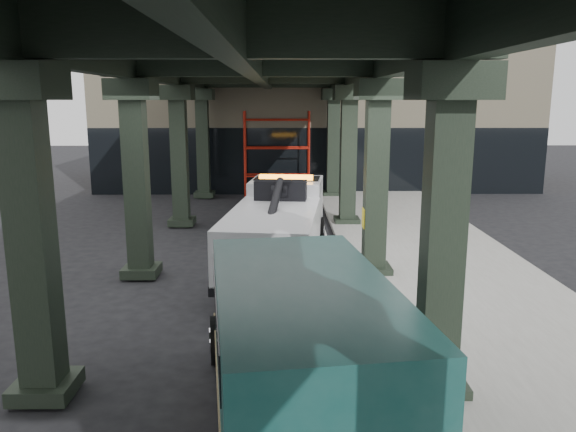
{
  "coord_description": "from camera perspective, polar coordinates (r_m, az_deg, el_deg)",
  "views": [
    {
      "loc": [
        0.24,
        -11.95,
        4.5
      ],
      "look_at": [
        0.39,
        1.56,
        1.7
      ],
      "focal_mm": 35.0,
      "sensor_mm": 36.0,
      "label": 1
    }
  ],
  "objects": [
    {
      "name": "ground",
      "position": [
        12.77,
        -1.68,
        -8.93
      ],
      "size": [
        90.0,
        90.0,
        0.0
      ],
      "primitive_type": "plane",
      "color": "black",
      "rests_on": "ground"
    },
    {
      "name": "sidewalk",
      "position": [
        15.24,
        15.71,
        -5.62
      ],
      "size": [
        5.0,
        40.0,
        0.15
      ],
      "primitive_type": "cube",
      "color": "gray",
      "rests_on": "ground"
    },
    {
      "name": "lane_stripe",
      "position": [
        14.73,
        5.13,
        -6.11
      ],
      "size": [
        0.12,
        38.0,
        0.01
      ],
      "primitive_type": "cube",
      "color": "silver",
      "rests_on": "ground"
    },
    {
      "name": "viaduct",
      "position": [
        14.0,
        -3.36,
        15.62
      ],
      "size": [
        7.4,
        32.0,
        6.4
      ],
      "color": "black",
      "rests_on": "ground"
    },
    {
      "name": "building",
      "position": [
        32.01,
        2.59,
        10.8
      ],
      "size": [
        22.0,
        10.0,
        8.0
      ],
      "primitive_type": "cube",
      "color": "#C6B793",
      "rests_on": "ground"
    },
    {
      "name": "scaffolding",
      "position": [
        26.71,
        -1.13,
        6.56
      ],
      "size": [
        3.08,
        0.88,
        4.0
      ],
      "color": "#AE1B0D",
      "rests_on": "ground"
    },
    {
      "name": "tow_truck",
      "position": [
        15.27,
        -0.87,
        -0.8
      ],
      "size": [
        2.91,
        7.64,
        2.45
      ],
      "rotation": [
        0.0,
        0.0,
        -0.12
      ],
      "color": "black",
      "rests_on": "ground"
    },
    {
      "name": "towed_van",
      "position": [
        7.61,
        1.03,
        -13.56
      ],
      "size": [
        2.95,
        5.98,
        2.33
      ],
      "rotation": [
        0.0,
        0.0,
        0.14
      ],
      "color": "#12413D",
      "rests_on": "ground"
    }
  ]
}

